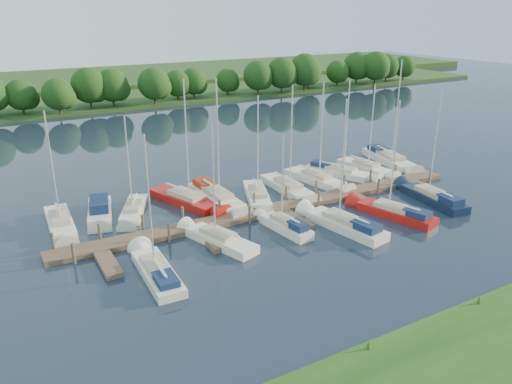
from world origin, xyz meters
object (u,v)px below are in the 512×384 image
sailboat_n_0 (61,225)px  sailboat_s_2 (285,227)px  motorboat (100,212)px  dock (282,211)px  sailboat_n_5 (258,197)px

sailboat_n_0 → sailboat_s_2: size_ratio=1.23×
sailboat_s_2 → sailboat_n_0: bearing=142.3°
sailboat_n_0 → motorboat: bearing=-162.0°
motorboat → sailboat_s_2: size_ratio=0.83×
dock → sailboat_s_2: (-1.77, -3.29, 0.14)m
dock → sailboat_n_5: size_ratio=3.86×
motorboat → sailboat_n_5: 14.47m
sailboat_n_0 → sailboat_s_2: 18.66m
dock → sailboat_n_5: bearing=94.0°
dock → sailboat_n_0: bearing=160.7°
motorboat → sailboat_n_5: sailboat_n_5 is taller
sailboat_n_5 → sailboat_s_2: size_ratio=1.23×
dock → sailboat_s_2: bearing=-118.2°
sailboat_n_0 → sailboat_n_5: 17.69m
dock → sailboat_s_2: 3.74m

